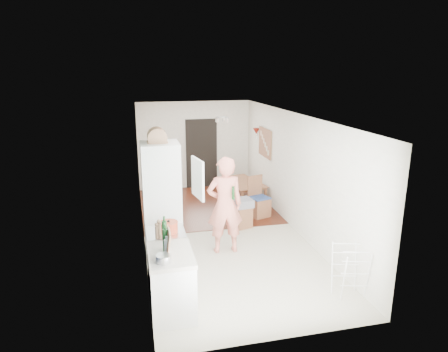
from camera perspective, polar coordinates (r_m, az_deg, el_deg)
name	(u,v)px	position (r m, az deg, el deg)	size (l,w,h in m)	color
room_shell	(221,177)	(8.13, -0.39, -0.12)	(3.20, 7.00, 2.50)	white
floor	(221,234)	(8.54, -0.38, -8.23)	(3.20, 7.00, 0.01)	beige
wood_floor_overlay	(205,205)	(10.23, -2.66, -4.17)	(3.20, 3.30, 0.01)	#5E1F13
sage_wall_panel	(144,179)	(5.86, -11.35, -0.42)	(0.02, 3.00, 1.30)	gray
tile_splashback	(149,239)	(5.57, -10.71, -8.86)	(0.02, 1.90, 0.50)	black
doorway_recess	(202,154)	(11.54, -3.22, 3.19)	(0.90, 0.04, 2.00)	black
base_cabinet	(172,284)	(5.91, -7.50, -15.06)	(0.60, 0.90, 0.86)	white
worktop	(170,255)	(5.70, -7.66, -11.06)	(0.62, 0.92, 0.06)	beige
range_cooker	(167,260)	(6.56, -8.18, -11.73)	(0.60, 0.60, 0.88)	white
cooker_top	(166,233)	(6.37, -8.34, -8.04)	(0.60, 0.60, 0.04)	silver
fridge_housing	(162,202)	(7.26, -8.86, -3.63)	(0.66, 0.66, 2.15)	white
fridge_door	(198,178)	(6.90, -3.77, -0.35)	(0.56, 0.04, 0.70)	white
fridge_interior	(178,175)	(7.15, -6.54, 0.13)	(0.02, 0.52, 0.66)	white
pinboard	(265,143)	(10.27, 5.91, 4.76)	(0.03, 0.90, 0.70)	tan
pinboard_frame	(265,143)	(10.26, 5.83, 4.76)	(0.01, 0.94, 0.74)	#8F5D37
wall_sconce	(256,131)	(10.83, 4.63, 6.41)	(0.18, 0.18, 0.16)	maroon
person	(225,197)	(7.38, 0.12, -2.97)	(0.80, 0.52, 2.19)	#F48874
dining_table	(243,192)	(10.59, 2.80, -2.30)	(1.22, 0.68, 0.43)	#8F5D37
dining_chair	(260,197)	(9.36, 5.10, -3.01)	(0.40, 0.40, 0.96)	#8F5D37
stool	(242,217)	(8.82, 2.56, -5.83)	(0.36, 0.36, 0.47)	#8F5D37
grey_drape	(243,203)	(8.72, 2.71, -3.84)	(0.38, 0.38, 0.17)	gray
drying_rack	(350,271)	(6.51, 17.54, -12.87)	(0.42, 0.38, 0.82)	white
bread_bin	(157,137)	(7.00, -9.55, 5.49)	(0.35, 0.33, 0.18)	tan
red_casserole	(169,227)	(6.31, -7.91, -7.23)	(0.29, 0.29, 0.17)	#BC3E22
steel_pan	(164,259)	(5.42, -8.61, -11.58)	(0.21, 0.21, 0.10)	silver
held_bottle	(233,193)	(7.23, 1.32, -2.42)	(0.05, 0.05, 0.25)	#143E18
bottle_a	(165,240)	(5.66, -8.38, -9.08)	(0.08, 0.08, 0.33)	#143E18
bottle_b	(165,231)	(5.99, -8.49, -7.79)	(0.07, 0.07, 0.31)	#143E18
bottle_c	(167,247)	(5.62, -8.13, -9.97)	(0.08, 0.08, 0.20)	silver
pepper_mill_front	(157,232)	(6.12, -9.57, -7.92)	(0.05, 0.05, 0.19)	tan
pepper_mill_back	(159,231)	(6.11, -9.23, -7.74)	(0.06, 0.06, 0.23)	tan
chopping_boards	(168,242)	(5.57, -8.00, -9.35)	(0.04, 0.26, 0.35)	tan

